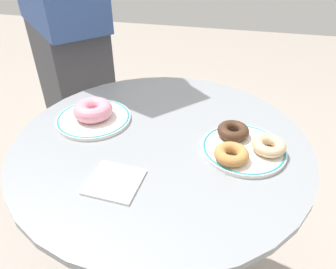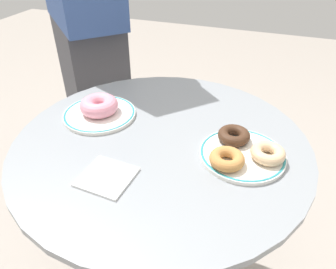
{
  "view_description": "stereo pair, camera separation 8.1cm",
  "coord_description": "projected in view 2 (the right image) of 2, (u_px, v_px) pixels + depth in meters",
  "views": [
    {
      "loc": [
        0.16,
        -0.64,
        1.21
      ],
      "look_at": [
        0.02,
        0.01,
        0.74
      ],
      "focal_mm": 33.58,
      "sensor_mm": 36.0,
      "label": 1
    },
    {
      "loc": [
        0.24,
        -0.62,
        1.21
      ],
      "look_at": [
        0.02,
        0.01,
        0.74
      ],
      "focal_mm": 33.58,
      "sensor_mm": 36.0,
      "label": 2
    }
  ],
  "objects": [
    {
      "name": "donut_old_fashioned",
      "position": [
        227.0,
        159.0,
        0.71
      ],
      "size": [
        0.09,
        0.09,
        0.03
      ],
      "primitive_type": "torus",
      "rotation": [
        0.0,
        0.0,
        6.23
      ],
      "color": "#BC7F42",
      "rests_on": "plate_right"
    },
    {
      "name": "donut_pink_frosted",
      "position": [
        99.0,
        105.0,
        0.9
      ],
      "size": [
        0.15,
        0.15,
        0.04
      ],
      "primitive_type": "torus",
      "rotation": [
        0.0,
        0.0,
        3.82
      ],
      "color": "pink",
      "rests_on": "plate_left"
    },
    {
      "name": "donut_glazed",
      "position": [
        268.0,
        152.0,
        0.73
      ],
      "size": [
        0.11,
        0.11,
        0.03
      ],
      "primitive_type": "torus",
      "rotation": [
        0.0,
        0.0,
        0.38
      ],
      "color": "#E0B789",
      "rests_on": "plate_right"
    },
    {
      "name": "plate_left",
      "position": [
        100.0,
        114.0,
        0.91
      ],
      "size": [
        0.21,
        0.21,
        0.01
      ],
      "color": "white",
      "rests_on": "cafe_table"
    },
    {
      "name": "donut_chocolate",
      "position": [
        234.0,
        135.0,
        0.79
      ],
      "size": [
        0.11,
        0.11,
        0.03
      ],
      "primitive_type": "torus",
      "rotation": [
        0.0,
        0.0,
        3.52
      ],
      "color": "#422819",
      "rests_on": "plate_right"
    },
    {
      "name": "paper_napkin",
      "position": [
        107.0,
        177.0,
        0.7
      ],
      "size": [
        0.12,
        0.12,
        0.01
      ],
      "primitive_type": "cube",
      "rotation": [
        0.0,
        0.0,
        -0.07
      ],
      "color": "white",
      "rests_on": "cafe_table"
    },
    {
      "name": "plate_right",
      "position": [
        242.0,
        155.0,
        0.75
      ],
      "size": [
        0.21,
        0.21,
        0.01
      ],
      "color": "white",
      "rests_on": "cafe_table"
    },
    {
      "name": "person_figure",
      "position": [
        86.0,
        27.0,
        1.27
      ],
      "size": [
        0.47,
        0.46,
        1.71
      ],
      "color": "#3D3D42",
      "rests_on": "ground"
    },
    {
      "name": "cafe_table",
      "position": [
        162.0,
        195.0,
        0.94
      ],
      "size": [
        0.77,
        0.77,
        0.73
      ],
      "color": "gray",
      "rests_on": "ground"
    }
  ]
}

